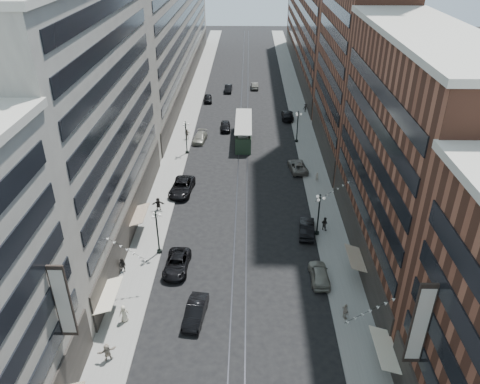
# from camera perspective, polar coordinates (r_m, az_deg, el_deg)

# --- Properties ---
(ground) EXTENTS (220.00, 220.00, 0.00)m
(ground) POSITION_cam_1_polar(r_m,az_deg,el_deg) (81.57, 0.41, 6.11)
(ground) COLOR black
(ground) RESTS_ON ground
(sidewalk_west) EXTENTS (4.00, 180.00, 0.15)m
(sidewalk_west) POSITION_cam_1_polar(r_m,az_deg,el_deg) (91.56, -6.49, 8.66)
(sidewalk_west) COLOR gray
(sidewalk_west) RESTS_ON ground
(sidewalk_east) EXTENTS (4.00, 180.00, 0.15)m
(sidewalk_east) POSITION_cam_1_polar(r_m,az_deg,el_deg) (91.38, 7.48, 8.55)
(sidewalk_east) COLOR gray
(sidewalk_east) RESTS_ON ground
(rail_west) EXTENTS (0.12, 180.00, 0.02)m
(rail_west) POSITION_cam_1_polar(r_m,az_deg,el_deg) (90.84, 0.04, 8.63)
(rail_west) COLOR #2D2D33
(rail_west) RESTS_ON ground
(rail_east) EXTENTS (0.12, 180.00, 0.02)m
(rail_east) POSITION_cam_1_polar(r_m,az_deg,el_deg) (90.83, 0.94, 8.63)
(rail_east) COLOR #2D2D33
(rail_east) RESTS_ON ground
(building_west_mid) EXTENTS (8.00, 36.00, 28.00)m
(building_west_mid) POSITION_cam_1_polar(r_m,az_deg,el_deg) (54.26, -18.34, 8.17)
(building_west_mid) COLOR #9D988B
(building_west_mid) RESTS_ON ground
(building_west_far) EXTENTS (8.00, 90.00, 26.00)m
(building_west_far) POSITION_cam_1_polar(r_m,az_deg,el_deg) (113.93, -8.43, 19.43)
(building_west_far) COLOR #9D988B
(building_west_far) RESTS_ON ground
(building_east_mid) EXTENTS (8.00, 30.00, 24.00)m
(building_east_mid) POSITION_cam_1_polar(r_m,az_deg,el_deg) (50.16, 19.86, 3.65)
(building_east_mid) COLOR brown
(building_east_mid) RESTS_ON ground
(building_east_tower) EXTENTS (8.00, 26.00, 42.00)m
(building_east_tower) POSITION_cam_1_polar(r_m,az_deg,el_deg) (73.57, 14.65, 19.73)
(building_east_tower) COLOR brown
(building_east_tower) RESTS_ON ground
(building_east_far) EXTENTS (8.00, 72.00, 24.00)m
(building_east_far) POSITION_cam_1_polar(r_m,az_deg,el_deg) (122.65, 9.16, 19.61)
(building_east_far) COLOR brown
(building_east_far) RESTS_ON ground
(lamppost_sw_far) EXTENTS (1.03, 1.14, 5.52)m
(lamppost_sw_far) POSITION_cam_1_polar(r_m,az_deg,el_deg) (52.87, -10.05, -4.68)
(lamppost_sw_far) COLOR black
(lamppost_sw_far) RESTS_ON sidewalk_west
(lamppost_sw_mid) EXTENTS (1.03, 1.14, 5.52)m
(lamppost_sw_mid) POSITION_cam_1_polar(r_m,az_deg,el_deg) (76.41, -6.59, 6.76)
(lamppost_sw_mid) COLOR black
(lamppost_sw_mid) RESTS_ON sidewalk_west
(lamppost_se_far) EXTENTS (1.03, 1.14, 5.52)m
(lamppost_se_far) POSITION_cam_1_polar(r_m,az_deg,el_deg) (55.91, 9.56, -2.57)
(lamppost_se_far) COLOR black
(lamppost_se_far) RESTS_ON sidewalk_east
(lamppost_se_mid) EXTENTS (1.03, 1.14, 5.52)m
(lamppost_se_mid) POSITION_cam_1_polar(r_m,az_deg,el_deg) (80.83, 7.02, 8.04)
(lamppost_se_mid) COLOR black
(lamppost_se_mid) RESTS_ON sidewalk_east
(streetcar) EXTENTS (2.81, 12.68, 3.51)m
(streetcar) POSITION_cam_1_polar(r_m,az_deg,el_deg) (81.83, 0.43, 7.42)
(streetcar) COLOR #263C29
(streetcar) RESTS_ON ground
(car_2) EXTENTS (2.71, 5.53, 1.51)m
(car_2) POSITION_cam_1_polar(r_m,az_deg,el_deg) (51.61, -7.71, -8.65)
(car_2) COLOR black
(car_2) RESTS_ON ground
(car_4) EXTENTS (1.98, 4.75, 1.61)m
(car_4) POSITION_cam_1_polar(r_m,az_deg,el_deg) (50.42, 9.65, -9.82)
(car_4) COLOR gray
(car_4) RESTS_ON ground
(car_5) EXTENTS (2.29, 5.04, 1.60)m
(car_5) POSITION_cam_1_polar(r_m,az_deg,el_deg) (45.80, -5.45, -14.32)
(car_5) COLOR black
(car_5) RESTS_ON ground
(pedestrian_1) EXTENTS (1.00, 0.78, 1.81)m
(pedestrian_1) POSITION_cam_1_polar(r_m,az_deg,el_deg) (46.34, -13.96, -14.19)
(pedestrian_1) COLOR beige
(pedestrian_1) RESTS_ON sidewalk_west
(pedestrian_2) EXTENTS (0.92, 0.68, 1.68)m
(pedestrian_2) POSITION_cam_1_polar(r_m,az_deg,el_deg) (52.08, -14.11, -8.66)
(pedestrian_2) COLOR black
(pedestrian_2) RESTS_ON sidewalk_west
(pedestrian_4) EXTENTS (0.83, 1.12, 1.74)m
(pedestrian_4) POSITION_cam_1_polar(r_m,az_deg,el_deg) (46.37, 12.73, -14.03)
(pedestrian_4) COLOR #A49788
(pedestrian_4) RESTS_ON sidewalk_east
(car_7) EXTENTS (3.44, 6.41, 1.71)m
(car_7) POSITION_cam_1_polar(r_m,az_deg,el_deg) (65.79, -7.10, 0.61)
(car_7) COLOR black
(car_7) RESTS_ON ground
(car_8) EXTENTS (2.55, 5.11, 1.42)m
(car_8) POSITION_cam_1_polar(r_m,az_deg,el_deg) (81.87, -4.91, 6.64)
(car_8) COLOR gray
(car_8) RESTS_ON ground
(car_9) EXTENTS (2.03, 4.29, 1.42)m
(car_9) POSITION_cam_1_polar(r_m,az_deg,el_deg) (101.74, -3.95, 11.31)
(car_9) COLOR black
(car_9) RESTS_ON ground
(car_10) EXTENTS (2.23, 5.08, 1.62)m
(car_10) POSITION_cam_1_polar(r_m,az_deg,el_deg) (57.17, 8.14, -4.38)
(car_10) COLOR black
(car_10) RESTS_ON ground
(car_11) EXTENTS (3.07, 5.48, 1.45)m
(car_11) POSITION_cam_1_polar(r_m,az_deg,el_deg) (71.94, 7.03, 3.15)
(car_11) COLOR slate
(car_11) RESTS_ON ground
(car_12) EXTENTS (2.32, 5.52, 1.59)m
(car_12) POSITION_cam_1_polar(r_m,az_deg,el_deg) (92.26, 5.80, 9.34)
(car_12) COLOR black
(car_12) RESTS_ON ground
(car_13) EXTENTS (2.03, 4.50, 1.50)m
(car_13) POSITION_cam_1_polar(r_m,az_deg,el_deg) (86.42, -1.79, 8.02)
(car_13) COLOR black
(car_13) RESTS_ON ground
(car_14) EXTENTS (1.69, 4.37, 1.42)m
(car_14) POSITION_cam_1_polar(r_m,az_deg,el_deg) (110.56, 1.80, 12.86)
(car_14) COLOR #626057
(car_14) RESTS_ON ground
(pedestrian_5) EXTENTS (1.68, 0.66, 1.76)m
(pedestrian_5) POSITION_cam_1_polar(r_m,az_deg,el_deg) (61.89, -9.94, -1.44)
(pedestrian_5) COLOR black
(pedestrian_5) RESTS_ON sidewalk_west
(pedestrian_6) EXTENTS (1.11, 0.60, 1.80)m
(pedestrian_6) POSITION_cam_1_polar(r_m,az_deg,el_deg) (82.68, -6.44, 7.05)
(pedestrian_6) COLOR #A29786
(pedestrian_6) RESTS_ON sidewalk_west
(pedestrian_7) EXTENTS (0.94, 0.91, 1.73)m
(pedestrian_7) POSITION_cam_1_polar(r_m,az_deg,el_deg) (58.00, 10.26, -3.80)
(pedestrian_7) COLOR black
(pedestrian_7) RESTS_ON sidewalk_east
(pedestrian_8) EXTENTS (0.64, 0.53, 1.50)m
(pedestrian_8) POSITION_cam_1_polar(r_m,az_deg,el_deg) (68.76, 9.35, 1.82)
(pedestrian_8) COLOR #A99B8C
(pedestrian_8) RESTS_ON sidewalk_east
(pedestrian_9) EXTENTS (1.23, 0.84, 1.76)m
(pedestrian_9) POSITION_cam_1_polar(r_m,az_deg,el_deg) (95.81, 8.01, 10.12)
(pedestrian_9) COLOR black
(pedestrian_9) RESTS_ON sidewalk_east
(car_extra_0) EXTENTS (1.72, 4.60, 1.50)m
(car_extra_0) POSITION_cam_1_polar(r_m,az_deg,el_deg) (108.24, -1.43, 12.52)
(car_extra_0) COLOR black
(car_extra_0) RESTS_ON ground
(pedestrian_extra_0) EXTENTS (1.66, 1.16, 1.75)m
(pedestrian_extra_0) POSITION_cam_1_polar(r_m,az_deg,el_deg) (43.46, -15.88, -18.24)
(pedestrian_extra_0) COLOR #ADA08F
(pedestrian_extra_0) RESTS_ON sidewalk_west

